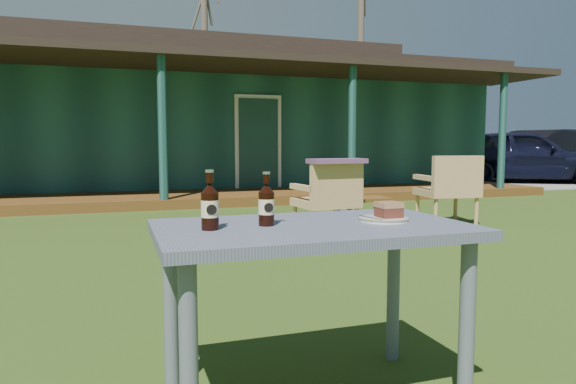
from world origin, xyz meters
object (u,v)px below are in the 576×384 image
object	(u,v)px
car_near	(522,156)
cola_bottle_near	(266,204)
cafe_table	(313,250)
cake_slice	(389,209)
cola_bottle_far	(210,206)
armchair_right	(450,186)
plate	(384,219)
armchair_left	(329,196)
car_far	(551,155)
side_table	(363,202)

from	to	relation	value
car_near	cola_bottle_near	size ratio (longest dim) A/B	20.44
car_near	cafe_table	size ratio (longest dim) A/B	3.52
car_near	cake_slice	world-z (taller)	car_near
car_near	cafe_table	bearing A→B (deg)	162.72
cola_bottle_far	armchair_right	distance (m)	5.22
plate	armchair_left	bearing A→B (deg)	70.32
car_near	armchair_right	bearing A→B (deg)	160.23
car_far	cafe_table	world-z (taller)	car_far
cafe_table	armchair_left	world-z (taller)	armchair_left
car_far	cafe_table	distance (m)	15.35
car_far	cola_bottle_near	xyz separation A→B (m)	(-11.74, -10.07, 0.08)
car_near	cafe_table	xyz separation A→B (m)	(-9.58, -9.14, -0.10)
cake_slice	cola_bottle_far	distance (m)	0.73
cafe_table	armchair_right	size ratio (longest dim) A/B	1.35
cafe_table	cake_slice	size ratio (longest dim) A/B	13.04
cola_bottle_near	cola_bottle_far	size ratio (longest dim) A/B	0.94
car_near	cola_bottle_far	xyz separation A→B (m)	(-9.98, -9.14, 0.09)
cake_slice	armchair_left	bearing A→B (deg)	70.68
car_near	plate	size ratio (longest dim) A/B	20.72
cake_slice	cola_bottle_near	size ratio (longest dim) A/B	0.44
cake_slice	armchair_right	bearing A→B (deg)	50.85
car_far	cafe_table	xyz separation A→B (m)	(-11.56, -10.10, -0.10)
armchair_right	side_table	bearing A→B (deg)	-178.14
car_near	cake_slice	bearing A→B (deg)	163.74
car_near	car_far	xyz separation A→B (m)	(1.98, 0.95, 0.00)
car_far	plate	distance (m)	15.12
cake_slice	armchair_right	world-z (taller)	armchair_right
car_far	armchair_right	size ratio (longest dim) A/B	4.92
car_near	cafe_table	distance (m)	13.25
car_far	plate	size ratio (longest dim) A/B	21.42
cola_bottle_far	armchair_left	distance (m)	3.81
plate	side_table	distance (m)	4.05
cafe_table	cola_bottle_near	size ratio (longest dim) A/B	5.80
cake_slice	armchair_right	xyz separation A→B (m)	(2.99, 3.67, -0.27)
cafe_table	side_table	distance (m)	4.18
car_far	cola_bottle_far	distance (m)	15.65
armchair_left	armchair_right	size ratio (longest dim) A/B	0.93
cake_slice	side_table	world-z (taller)	cake_slice
plate	armchair_right	size ratio (longest dim) A/B	0.23
armchair_left	side_table	size ratio (longest dim) A/B	1.38
cafe_table	armchair_right	distance (m)	4.94
cafe_table	side_table	world-z (taller)	cafe_table
cake_slice	armchair_left	world-z (taller)	armchair_left
plate	car_near	bearing A→B (deg)	44.60
cola_bottle_far	armchair_right	bearing A→B (deg)	44.56
plate	cola_bottle_near	bearing A→B (deg)	176.06
plate	cola_bottle_far	bearing A→B (deg)	179.36
armchair_right	side_table	world-z (taller)	armchair_right
armchair_left	armchair_right	bearing A→B (deg)	11.28
cola_bottle_near	armchair_right	bearing A→B (deg)	46.12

